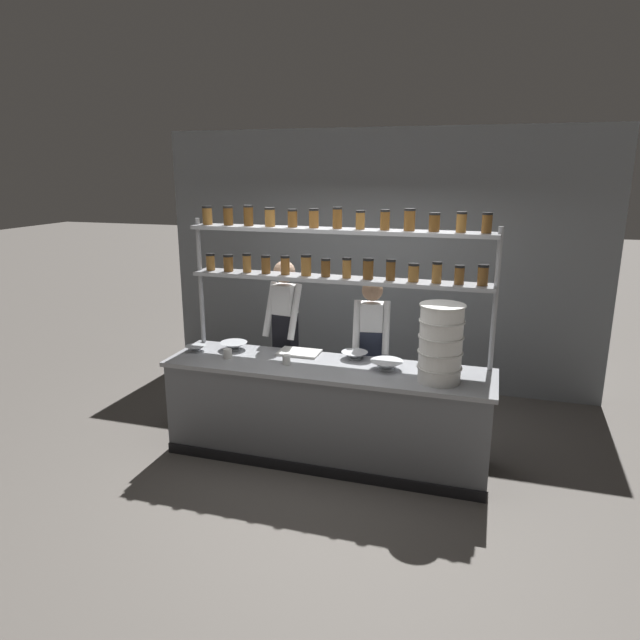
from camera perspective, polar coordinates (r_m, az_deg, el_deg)
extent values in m
plane|color=#5B5651|center=(5.61, 0.64, -13.48)|extent=(40.00, 40.00, 0.00)
cube|color=gray|center=(7.10, 5.61, 5.92)|extent=(5.42, 0.12, 3.13)
cube|color=slate|center=(5.41, 0.65, -9.38)|extent=(2.96, 0.72, 0.88)
cube|color=#999BA0|center=(5.24, 0.67, -4.79)|extent=(3.02, 0.76, 0.04)
cube|color=black|center=(5.28, -0.52, -14.80)|extent=(2.96, 0.03, 0.10)
cylinder|color=#999BA0|center=(6.01, -11.63, -0.54)|extent=(0.04, 0.04, 2.20)
cylinder|color=#999BA0|center=(5.30, 16.75, -2.96)|extent=(0.04, 0.04, 2.20)
cube|color=#999BA0|center=(5.35, 1.70, 4.10)|extent=(2.86, 0.28, 0.04)
cylinder|color=brown|center=(5.81, -10.90, 5.63)|extent=(0.09, 0.09, 0.15)
cylinder|color=black|center=(5.80, -10.94, 6.45)|extent=(0.09, 0.09, 0.02)
cylinder|color=brown|center=(5.73, -9.15, 5.55)|extent=(0.10, 0.10, 0.14)
cylinder|color=black|center=(5.71, -9.19, 6.36)|extent=(0.10, 0.10, 0.02)
cylinder|color=brown|center=(5.64, -7.32, 5.58)|extent=(0.08, 0.08, 0.16)
cylinder|color=black|center=(5.62, -7.35, 6.51)|extent=(0.08, 0.08, 0.02)
cylinder|color=brown|center=(5.56, -5.44, 5.46)|extent=(0.09, 0.09, 0.16)
cylinder|color=black|center=(5.55, -5.46, 6.36)|extent=(0.09, 0.09, 0.02)
cylinder|color=brown|center=(5.49, -3.50, 5.39)|extent=(0.09, 0.09, 0.16)
cylinder|color=black|center=(5.47, -3.52, 6.32)|extent=(0.09, 0.09, 0.02)
cylinder|color=brown|center=(5.42, -1.40, 5.39)|extent=(0.10, 0.10, 0.18)
cylinder|color=black|center=(5.40, -1.40, 6.43)|extent=(0.10, 0.10, 0.02)
cylinder|color=#513314|center=(5.36, 0.57, 5.16)|extent=(0.09, 0.09, 0.15)
cylinder|color=black|center=(5.35, 0.58, 6.07)|extent=(0.09, 0.09, 0.02)
cylinder|color=brown|center=(5.31, 2.69, 5.13)|extent=(0.08, 0.08, 0.17)
cylinder|color=black|center=(5.29, 2.71, 6.13)|extent=(0.08, 0.08, 0.02)
cylinder|color=#513314|center=(5.26, 4.84, 5.02)|extent=(0.10, 0.10, 0.17)
cylinder|color=black|center=(5.24, 4.86, 6.05)|extent=(0.10, 0.10, 0.02)
cylinder|color=#513314|center=(5.22, 7.07, 4.88)|extent=(0.09, 0.09, 0.17)
cylinder|color=black|center=(5.20, 7.11, 5.93)|extent=(0.09, 0.09, 0.02)
cylinder|color=brown|center=(5.19, 9.33, 4.59)|extent=(0.10, 0.10, 0.15)
cylinder|color=black|center=(5.18, 9.37, 5.49)|extent=(0.10, 0.10, 0.02)
cylinder|color=brown|center=(5.17, 11.60, 4.57)|extent=(0.09, 0.09, 0.17)
cylinder|color=black|center=(5.15, 11.66, 5.60)|extent=(0.09, 0.09, 0.02)
cylinder|color=brown|center=(5.15, 13.76, 4.30)|extent=(0.09, 0.09, 0.15)
cylinder|color=black|center=(5.14, 13.81, 5.22)|extent=(0.09, 0.09, 0.02)
cylinder|color=brown|center=(5.15, 15.97, 4.22)|extent=(0.09, 0.09, 0.16)
cylinder|color=black|center=(5.13, 16.04, 5.22)|extent=(0.09, 0.09, 0.02)
cube|color=#999BA0|center=(5.28, 1.73, 8.93)|extent=(2.86, 0.28, 0.04)
cylinder|color=brown|center=(5.76, -11.20, 10.13)|extent=(0.10, 0.10, 0.16)
cylinder|color=black|center=(5.76, -11.25, 11.02)|extent=(0.10, 0.10, 0.02)
cylinder|color=#513314|center=(5.66, -9.17, 10.17)|extent=(0.09, 0.09, 0.16)
cylinder|color=black|center=(5.65, -9.20, 11.10)|extent=(0.10, 0.10, 0.02)
cylinder|color=#513314|center=(5.57, -7.17, 10.22)|extent=(0.09, 0.09, 0.18)
cylinder|color=black|center=(5.56, -7.20, 11.23)|extent=(0.09, 0.09, 0.02)
cylinder|color=brown|center=(5.48, -5.03, 10.12)|extent=(0.10, 0.10, 0.16)
cylinder|color=black|center=(5.48, -5.05, 11.05)|extent=(0.10, 0.10, 0.02)
cylinder|color=brown|center=(5.40, -2.77, 10.03)|extent=(0.09, 0.09, 0.15)
cylinder|color=black|center=(5.40, -2.78, 10.92)|extent=(0.09, 0.09, 0.02)
cylinder|color=brown|center=(5.34, -0.62, 10.04)|extent=(0.09, 0.09, 0.16)
cylinder|color=black|center=(5.33, -0.62, 10.98)|extent=(0.09, 0.09, 0.02)
cylinder|color=brown|center=(5.27, 1.73, 10.07)|extent=(0.09, 0.09, 0.17)
cylinder|color=black|center=(5.27, 1.74, 11.12)|extent=(0.09, 0.09, 0.02)
cylinder|color=brown|center=(5.22, 4.05, 9.85)|extent=(0.08, 0.08, 0.15)
cylinder|color=black|center=(5.21, 4.06, 10.77)|extent=(0.08, 0.08, 0.02)
cylinder|color=brown|center=(5.17, 6.51, 9.81)|extent=(0.09, 0.09, 0.16)
cylinder|color=black|center=(5.17, 6.54, 10.81)|extent=(0.09, 0.09, 0.02)
cylinder|color=brown|center=(5.14, 8.94, 9.77)|extent=(0.10, 0.10, 0.17)
cylinder|color=black|center=(5.13, 8.99, 10.85)|extent=(0.10, 0.10, 0.02)
cylinder|color=#513314|center=(5.11, 11.36, 9.46)|extent=(0.10, 0.10, 0.14)
cylinder|color=black|center=(5.11, 11.41, 10.37)|extent=(0.10, 0.10, 0.02)
cylinder|color=brown|center=(5.09, 13.95, 9.37)|extent=(0.09, 0.09, 0.16)
cylinder|color=black|center=(5.09, 14.01, 10.36)|extent=(0.09, 0.09, 0.02)
cylinder|color=brown|center=(5.09, 16.35, 9.19)|extent=(0.09, 0.09, 0.15)
cylinder|color=black|center=(5.08, 16.42, 10.17)|extent=(0.09, 0.09, 0.02)
cylinder|color=black|center=(6.15, -4.06, -6.48)|extent=(0.11, 0.11, 0.85)
cylinder|color=black|center=(6.08, -2.74, -6.73)|extent=(0.11, 0.11, 0.85)
cube|color=black|center=(5.92, -3.49, -1.09)|extent=(0.24, 0.20, 0.37)
cube|color=white|center=(5.84, -3.54, 2.08)|extent=(0.24, 0.21, 0.30)
sphere|color=tan|center=(5.78, -3.59, 4.83)|extent=(0.23, 0.23, 0.23)
cylinder|color=white|center=(5.88, -5.05, 1.11)|extent=(0.10, 0.27, 0.56)
cylinder|color=white|center=(5.74, -2.55, 0.81)|extent=(0.10, 0.27, 0.56)
cylinder|color=black|center=(5.91, 4.22, -7.79)|extent=(0.11, 0.11, 0.78)
cylinder|color=black|center=(5.90, 5.79, -7.86)|extent=(0.11, 0.11, 0.78)
cube|color=#232838|center=(5.71, 5.13, -2.63)|extent=(0.24, 0.20, 0.34)
cube|color=white|center=(5.63, 5.20, 0.36)|extent=(0.24, 0.21, 0.28)
sphere|color=#A37A5B|center=(5.57, 5.27, 2.97)|extent=(0.21, 0.21, 0.21)
cylinder|color=white|center=(5.60, 3.67, -0.66)|extent=(0.10, 0.25, 0.51)
cylinder|color=white|center=(5.59, 6.63, -0.77)|extent=(0.10, 0.25, 0.51)
cylinder|color=white|center=(4.95, 11.81, -5.34)|extent=(0.36, 0.36, 0.12)
cylinder|color=silver|center=(4.93, 11.85, -4.61)|extent=(0.38, 0.38, 0.01)
cylinder|color=white|center=(4.90, 11.89, -3.87)|extent=(0.36, 0.36, 0.12)
cylinder|color=silver|center=(4.88, 11.93, -3.12)|extent=(0.38, 0.38, 0.01)
cylinder|color=white|center=(4.86, 11.97, -2.37)|extent=(0.36, 0.36, 0.12)
cylinder|color=silver|center=(4.84, 12.01, -1.62)|extent=(0.38, 0.38, 0.01)
cylinder|color=white|center=(4.83, 12.06, -0.86)|extent=(0.36, 0.36, 0.12)
cylinder|color=silver|center=(4.81, 12.10, -0.09)|extent=(0.38, 0.38, 0.01)
cylinder|color=white|center=(4.79, 12.14, 0.69)|extent=(0.36, 0.36, 0.12)
cylinder|color=silver|center=(4.78, 12.19, 1.47)|extent=(0.38, 0.38, 0.01)
cube|color=silver|center=(5.56, -2.10, -3.27)|extent=(0.40, 0.26, 0.02)
cylinder|color=silver|center=(5.17, 6.66, -4.88)|extent=(0.13, 0.13, 0.01)
cone|color=silver|center=(5.16, 6.67, -4.51)|extent=(0.30, 0.30, 0.08)
cylinder|color=silver|center=(5.43, 3.47, -3.84)|extent=(0.11, 0.11, 0.01)
cone|color=silver|center=(5.42, 3.48, -3.55)|extent=(0.25, 0.25, 0.07)
cylinder|color=#B2B7BC|center=(5.77, -12.33, -3.00)|extent=(0.09, 0.09, 0.01)
cone|color=#B2B7BC|center=(5.77, -12.34, -2.80)|extent=(0.20, 0.20, 0.05)
cylinder|color=#B2B7BC|center=(5.76, -8.61, -2.87)|extent=(0.12, 0.12, 0.01)
cone|color=#B2B7BC|center=(5.75, -8.62, -2.57)|extent=(0.27, 0.27, 0.08)
cylinder|color=silver|center=(5.26, -3.38, -3.99)|extent=(0.07, 0.07, 0.09)
cylinder|color=silver|center=(5.49, -9.22, -3.34)|extent=(0.08, 0.08, 0.09)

